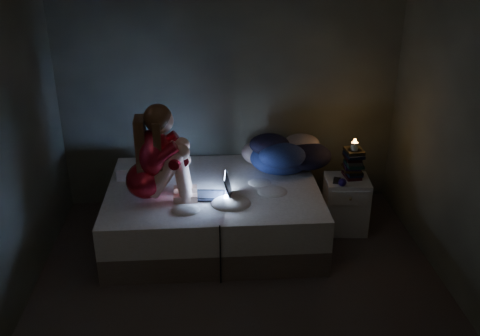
{
  "coord_description": "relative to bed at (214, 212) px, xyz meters",
  "views": [
    {
      "loc": [
        -0.26,
        -3.52,
        2.87
      ],
      "look_at": [
        0.05,
        1.0,
        0.8
      ],
      "focal_mm": 39.57,
      "sensor_mm": 36.0,
      "label": 1
    }
  ],
  "objects": [
    {
      "name": "floor",
      "position": [
        0.21,
        -1.1,
        -0.29
      ],
      "size": [
        3.6,
        3.8,
        0.02
      ],
      "primitive_type": "cube",
      "color": "#4B3F3B",
      "rests_on": "ground"
    },
    {
      "name": "wall_back",
      "position": [
        0.21,
        0.81,
        1.02
      ],
      "size": [
        3.6,
        0.02,
        2.6
      ],
      "primitive_type": "cube",
      "color": "#373A32",
      "rests_on": "ground"
    },
    {
      "name": "bed",
      "position": [
        0.0,
        0.0,
        0.0
      ],
      "size": [
        2.05,
        1.54,
        0.56
      ],
      "primitive_type": null,
      "color": "beige",
      "rests_on": "ground"
    },
    {
      "name": "pillow",
      "position": [
        -0.74,
        0.33,
        0.34
      ],
      "size": [
        0.43,
        0.31,
        0.12
      ],
      "primitive_type": "cube",
      "color": "white",
      "rests_on": "bed"
    },
    {
      "name": "woman",
      "position": [
        -0.61,
        -0.22,
        0.74
      ],
      "size": [
        0.58,
        0.39,
        0.92
      ],
      "primitive_type": null,
      "rotation": [
        0.0,
        0.0,
        0.03
      ],
      "color": "#940011",
      "rests_on": "bed"
    },
    {
      "name": "laptop",
      "position": [
        -0.01,
        -0.22,
        0.4
      ],
      "size": [
        0.36,
        0.27,
        0.24
      ],
      "primitive_type": null,
      "rotation": [
        0.0,
        0.0,
        -0.09
      ],
      "color": "black",
      "rests_on": "bed"
    },
    {
      "name": "clothes_pile",
      "position": [
        0.71,
        0.35,
        0.48
      ],
      "size": [
        0.84,
        0.77,
        0.41
      ],
      "primitive_type": null,
      "rotation": [
        0.0,
        0.0,
        -0.41
      ],
      "color": "navy",
      "rests_on": "bed"
    },
    {
      "name": "nightstand",
      "position": [
        1.35,
        0.06,
        0.0
      ],
      "size": [
        0.46,
        0.42,
        0.57
      ],
      "primitive_type": "cube",
      "rotation": [
        0.0,
        0.0,
        -0.09
      ],
      "color": "silver",
      "rests_on": "ground"
    },
    {
      "name": "book_stack",
      "position": [
        1.4,
        0.12,
        0.43
      ],
      "size": [
        0.19,
        0.25,
        0.28
      ],
      "primitive_type": null,
      "color": "black",
      "rests_on": "nightstand"
    },
    {
      "name": "candle",
      "position": [
        1.4,
        0.12,
        0.61
      ],
      "size": [
        0.07,
        0.07,
        0.08
      ],
      "primitive_type": "cylinder",
      "color": "beige",
      "rests_on": "book_stack"
    },
    {
      "name": "phone",
      "position": [
        1.23,
        0.01,
        0.3
      ],
      "size": [
        0.1,
        0.15,
        0.01
      ],
      "primitive_type": "cube",
      "rotation": [
        0.0,
        0.0,
        -0.21
      ],
      "color": "black",
      "rests_on": "nightstand"
    },
    {
      "name": "blue_orb",
      "position": [
        1.27,
        -0.1,
        0.33
      ],
      "size": [
        0.08,
        0.08,
        0.08
      ],
      "primitive_type": "sphere",
      "color": "#1F1159",
      "rests_on": "nightstand"
    }
  ]
}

